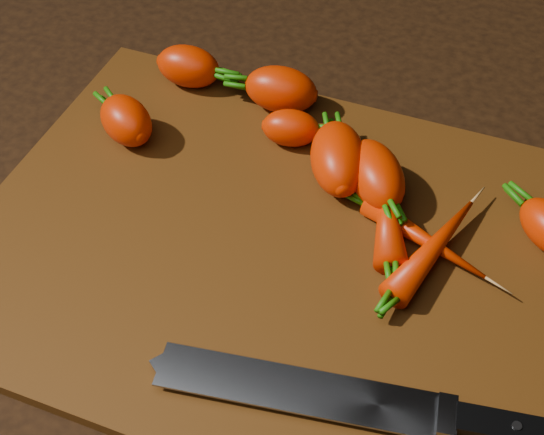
% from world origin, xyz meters
% --- Properties ---
extents(ground, '(2.00, 2.00, 0.01)m').
position_xyz_m(ground, '(0.00, 0.00, -0.01)').
color(ground, black).
extents(cutting_board, '(0.50, 0.40, 0.01)m').
position_xyz_m(cutting_board, '(0.00, 0.00, 0.01)').
color(cutting_board, '#532D0D').
rests_on(cutting_board, ground).
extents(carrot_0, '(0.07, 0.04, 0.04)m').
position_xyz_m(carrot_0, '(-0.15, 0.17, 0.03)').
color(carrot_0, red).
rests_on(carrot_0, cutting_board).
extents(carrot_1, '(0.08, 0.07, 0.04)m').
position_xyz_m(carrot_1, '(-0.17, 0.07, 0.03)').
color(carrot_1, red).
rests_on(carrot_1, cutting_board).
extents(carrot_2, '(0.08, 0.09, 0.05)m').
position_xyz_m(carrot_2, '(0.07, 0.09, 0.03)').
color(carrot_2, red).
rests_on(carrot_2, cutting_board).
extents(carrot_3, '(0.08, 0.10, 0.05)m').
position_xyz_m(carrot_3, '(0.03, 0.09, 0.04)').
color(carrot_3, red).
rests_on(carrot_3, cutting_board).
extents(carrot_4, '(0.08, 0.05, 0.05)m').
position_xyz_m(carrot_4, '(-0.05, 0.17, 0.03)').
color(carrot_4, red).
rests_on(carrot_4, cutting_board).
extents(carrot_5, '(0.06, 0.05, 0.04)m').
position_xyz_m(carrot_5, '(-0.02, 0.12, 0.03)').
color(carrot_5, red).
rests_on(carrot_5, cutting_board).
extents(carrot_7, '(0.06, 0.13, 0.03)m').
position_xyz_m(carrot_7, '(0.13, 0.03, 0.03)').
color(carrot_7, red).
rests_on(carrot_7, cutting_board).
extents(carrot_8, '(0.12, 0.06, 0.02)m').
position_xyz_m(carrot_8, '(0.12, 0.04, 0.02)').
color(carrot_8, red).
rests_on(carrot_8, cutting_board).
extents(carrot_9, '(0.06, 0.11, 0.03)m').
position_xyz_m(carrot_9, '(0.09, 0.05, 0.03)').
color(carrot_9, red).
rests_on(carrot_9, cutting_board).
extents(knife, '(0.33, 0.08, 0.02)m').
position_xyz_m(knife, '(0.09, -0.13, 0.02)').
color(knife, gray).
rests_on(knife, cutting_board).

